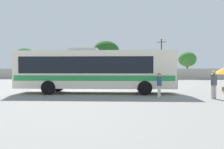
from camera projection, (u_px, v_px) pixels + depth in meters
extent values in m
plane|color=gray|center=(96.00, 84.00, 27.35)|extent=(300.00, 300.00, 0.00)
cube|color=#B2AD9E|center=(105.00, 74.00, 41.57)|extent=(80.00, 0.30, 2.04)
cube|color=silver|center=(95.00, 70.00, 16.76)|extent=(12.02, 2.69, 2.81)
cube|color=black|center=(88.00, 65.00, 16.78)|extent=(9.86, 2.70, 1.24)
cube|color=green|center=(95.00, 77.00, 16.78)|extent=(11.78, 2.71, 0.39)
cube|color=#19212D|center=(173.00, 63.00, 16.48)|extent=(0.07, 2.30, 1.46)
cube|color=green|center=(173.00, 83.00, 16.52)|extent=(0.09, 2.50, 0.67)
cube|color=#B2B2B2|center=(84.00, 50.00, 16.77)|extent=(2.22, 1.43, 0.24)
cylinder|color=black|center=(142.00, 85.00, 17.85)|extent=(1.04, 0.31, 1.04)
cylinder|color=black|center=(145.00, 88.00, 15.40)|extent=(1.04, 0.31, 1.04)
cylinder|color=black|center=(58.00, 85.00, 18.16)|extent=(1.04, 0.31, 1.04)
cylinder|color=black|center=(48.00, 88.00, 15.72)|extent=(1.04, 0.31, 1.04)
cylinder|color=silver|center=(160.00, 91.00, 14.39)|extent=(0.14, 0.14, 0.76)
cylinder|color=silver|center=(159.00, 92.00, 14.28)|extent=(0.14, 0.14, 0.76)
cylinder|color=#33476B|center=(159.00, 81.00, 14.32)|extent=(0.44, 0.44, 0.60)
sphere|color=tan|center=(159.00, 75.00, 14.31)|extent=(0.21, 0.21, 0.21)
cylinder|color=red|center=(159.00, 74.00, 14.31)|extent=(0.22, 0.22, 0.06)
cylinder|color=#B7B2A8|center=(213.00, 92.00, 13.48)|extent=(0.16, 0.16, 0.87)
cylinder|color=#B7B2A8|center=(215.00, 92.00, 13.50)|extent=(0.16, 0.16, 0.87)
cylinder|color=#4C4C51|center=(214.00, 80.00, 13.47)|extent=(0.42, 0.42, 0.69)
sphere|color=tan|center=(214.00, 72.00, 13.46)|extent=(0.23, 0.23, 0.23)
cube|color=black|center=(36.00, 76.00, 38.78)|extent=(4.69, 2.10, 0.65)
cube|color=black|center=(38.00, 73.00, 38.74)|extent=(2.63, 1.82, 0.53)
cylinder|color=black|center=(27.00, 78.00, 38.09)|extent=(0.65, 0.26, 0.64)
cylinder|color=black|center=(31.00, 78.00, 39.84)|extent=(0.65, 0.26, 0.64)
cylinder|color=black|center=(42.00, 78.00, 37.74)|extent=(0.65, 0.26, 0.64)
cylinder|color=black|center=(46.00, 78.00, 39.49)|extent=(0.65, 0.26, 0.64)
cube|color=black|center=(74.00, 76.00, 38.88)|extent=(4.45, 2.11, 0.65)
cube|color=black|center=(76.00, 73.00, 38.87)|extent=(2.50, 1.82, 0.54)
cylinder|color=black|center=(66.00, 78.00, 37.98)|extent=(0.65, 0.27, 0.64)
cylinder|color=black|center=(68.00, 78.00, 39.74)|extent=(0.65, 0.27, 0.64)
cylinder|color=black|center=(81.00, 78.00, 38.02)|extent=(0.65, 0.27, 0.64)
cylinder|color=black|center=(82.00, 78.00, 39.79)|extent=(0.65, 0.27, 0.64)
cube|color=maroon|center=(104.00, 76.00, 37.97)|extent=(4.29, 2.10, 0.64)
cube|color=black|center=(103.00, 73.00, 37.95)|extent=(2.41, 1.82, 0.52)
cylinder|color=black|center=(111.00, 78.00, 38.88)|extent=(0.65, 0.27, 0.64)
cylinder|color=black|center=(111.00, 78.00, 37.12)|extent=(0.65, 0.27, 0.64)
cylinder|color=black|center=(97.00, 78.00, 38.84)|extent=(0.65, 0.27, 0.64)
cylinder|color=black|center=(96.00, 78.00, 37.07)|extent=(0.65, 0.27, 0.64)
cylinder|color=#4C3823|center=(161.00, 59.00, 43.76)|extent=(0.24, 0.24, 8.06)
cube|color=#473321|center=(161.00, 42.00, 43.68)|extent=(1.77, 0.58, 0.12)
cylinder|color=brown|center=(25.00, 71.00, 48.21)|extent=(0.32, 0.32, 2.92)
ellipsoid|color=#2D6628|center=(25.00, 57.00, 48.14)|extent=(4.82, 4.82, 4.10)
cylinder|color=brown|center=(67.00, 72.00, 47.92)|extent=(0.32, 0.32, 2.64)
ellipsoid|color=#23561E|center=(66.00, 61.00, 47.86)|extent=(3.32, 3.32, 2.82)
cylinder|color=brown|center=(106.00, 70.00, 46.08)|extent=(0.32, 0.32, 3.56)
ellipsoid|color=#23561E|center=(106.00, 52.00, 45.99)|extent=(5.74, 5.74, 4.88)
cylinder|color=brown|center=(187.00, 72.00, 43.44)|extent=(0.32, 0.32, 2.70)
ellipsoid|color=#38752D|center=(187.00, 59.00, 43.38)|extent=(3.54, 3.54, 3.01)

